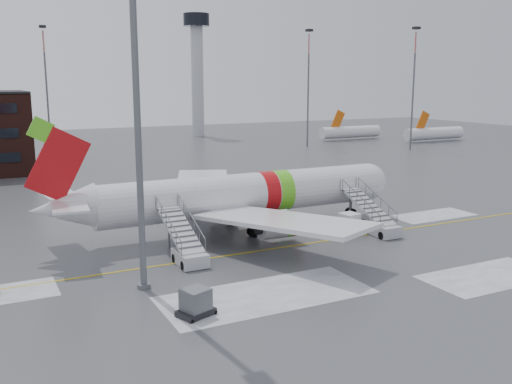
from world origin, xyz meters
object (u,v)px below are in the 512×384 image
airliner (237,195)px  light_mast_near (136,73)px  uld_container (196,303)px  airstair_aft (186,249)px  pushback_tug (352,223)px  airstair_fwd (377,222)px

airliner → light_mast_near: light_mast_near is taller
uld_container → light_mast_near: bearing=104.0°
airstair_aft → pushback_tug: bearing=5.4°
pushback_tug → uld_container: (-19.92, -11.61, -0.01)m
airstair_fwd → airstair_aft: (-18.49, 0.00, 0.00)m
pushback_tug → uld_container: bearing=-149.8°
airliner → airstair_fwd: size_ratio=4.55×
airliner → pushback_tug: airliner is taller
airstair_fwd → pushback_tug: size_ratio=2.31×
airstair_fwd → pushback_tug: bearing=135.9°
light_mast_near → airstair_fwd: bearing=10.0°
airstair_fwd → pushback_tug: (-1.65, 1.59, -0.27)m
airstair_fwd → light_mast_near: (-23.05, -4.07, 13.24)m
airstair_aft → uld_container: bearing=-107.1°
airliner → light_mast_near: 19.32m
airstair_aft → pushback_tug: (16.85, 1.59, -0.27)m
uld_container → light_mast_near: (-1.48, 5.94, 13.52)m
airliner → pushback_tug: bearing=-27.5°
airliner → airstair_aft: airliner is taller
airstair_fwd → light_mast_near: bearing=-170.0°
airliner → light_mast_near: bearing=-138.3°
airstair_aft → uld_container: airstair_aft is taller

